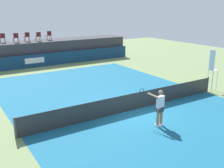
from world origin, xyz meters
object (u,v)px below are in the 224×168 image
object	(u,v)px
spectator_chair_center	(27,36)
umpire_chair	(212,68)
spectator_chair_far_left	(2,38)
spectator_chair_far_right	(49,35)
spectator_chair_right	(38,36)
tennis_player	(159,107)
net_post_far	(208,84)
spectator_chair_left	(16,37)
net_post_near	(15,128)

from	to	relation	value
spectator_chair_center	umpire_chair	xyz separation A→B (m)	(7.77, -15.28, -1.11)
spectator_chair_far_left	spectator_chair_center	size ratio (longest dim) A/B	1.00
spectator_chair_far_right	umpire_chair	size ratio (longest dim) A/B	0.32
spectator_chair_right	spectator_chair_far_left	bearing A→B (deg)	170.35
spectator_chair_center	tennis_player	world-z (taller)	spectator_chair_center
spectator_chair_far_left	spectator_chair_right	xyz separation A→B (m)	(3.18, -0.54, 0.00)
net_post_far	spectator_chair_left	bearing A→B (deg)	119.57
umpire_chair	spectator_chair_far_right	bearing A→B (deg)	109.97
spectator_chair_far_left	tennis_player	bearing A→B (deg)	-79.50
spectator_chair_left	spectator_chair_far_right	bearing A→B (deg)	5.24
spectator_chair_center	spectator_chair_right	world-z (taller)	same
spectator_chair_far_left	spectator_chair_far_right	distance (m)	4.39
umpire_chair	spectator_chair_center	bearing A→B (deg)	116.95
net_post_far	spectator_chair_far_left	bearing A→B (deg)	121.90
spectator_chair_left	net_post_near	distance (m)	15.69
umpire_chair	spectator_chair_left	bearing A→B (deg)	120.52
spectator_chair_left	tennis_player	bearing A→B (deg)	-82.79
spectator_chair_right	net_post_near	distance (m)	16.23
spectator_chair_center	net_post_near	bearing A→B (deg)	-107.98
spectator_chair_left	spectator_chair_right	xyz separation A→B (m)	(2.08, -0.10, 0.00)
spectator_chair_left	tennis_player	xyz separation A→B (m)	(2.19, -17.34, -1.73)
spectator_chair_left	net_post_far	bearing A→B (deg)	-60.43
spectator_chair_far_left	spectator_chair_right	distance (m)	3.23
spectator_chair_far_right	spectator_chair_left	bearing A→B (deg)	-174.76
spectator_chair_left	spectator_chair_right	world-z (taller)	same
spectator_chair_far_left	spectator_chair_left	size ratio (longest dim) A/B	1.00
spectator_chair_left	net_post_far	world-z (taller)	spectator_chair_left
spectator_chair_far_left	net_post_far	size ratio (longest dim) A/B	0.89
spectator_chair_right	net_post_far	bearing A→B (deg)	-66.63
spectator_chair_right	spectator_chair_far_right	size ratio (longest dim) A/B	1.00
spectator_chair_center	tennis_player	size ratio (longest dim) A/B	0.50
spectator_chair_right	tennis_player	bearing A→B (deg)	-89.62
spectator_chair_left	spectator_chair_right	distance (m)	2.08
spectator_chair_far_right	spectator_chair_far_left	bearing A→B (deg)	178.21
spectator_chair_far_right	net_post_near	world-z (taller)	spectator_chair_far_right
spectator_chair_center	spectator_chair_far_right	bearing A→B (deg)	1.58
umpire_chair	spectator_chair_far_left	bearing A→B (deg)	122.78
spectator_chair_far_right	umpire_chair	world-z (taller)	spectator_chair_far_right
spectator_chair_left	spectator_chair_right	bearing A→B (deg)	-2.80
spectator_chair_far_right	net_post_far	world-z (taller)	spectator_chair_far_right
spectator_chair_center	net_post_near	size ratio (longest dim) A/B	0.89
umpire_chair	tennis_player	distance (m)	7.09
spectator_chair_far_right	tennis_player	distance (m)	17.76
spectator_chair_far_right	tennis_player	world-z (taller)	spectator_chair_far_right
spectator_chair_far_left	net_post_far	distance (m)	18.37
umpire_chair	net_post_near	bearing A→B (deg)	-179.96
spectator_chair_left	tennis_player	world-z (taller)	spectator_chair_left
spectator_chair_center	spectator_chair_far_right	size ratio (longest dim) A/B	1.00
spectator_chair_left	umpire_chair	bearing A→B (deg)	-59.48
spectator_chair_center	spectator_chair_far_right	world-z (taller)	same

